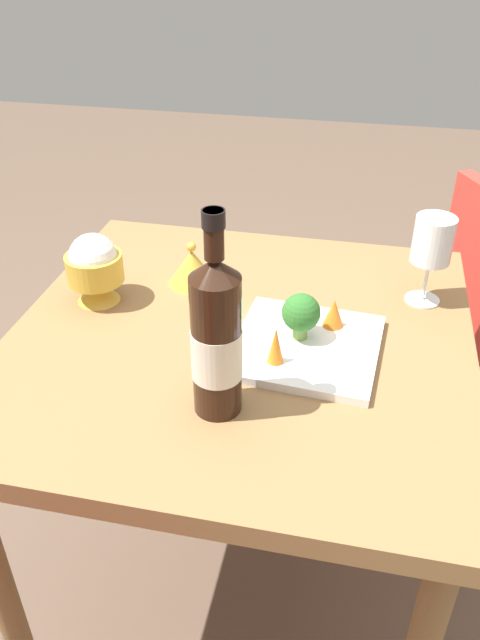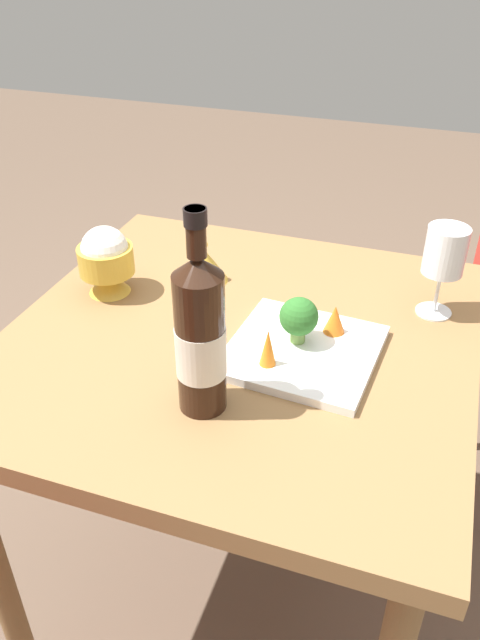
{
  "view_description": "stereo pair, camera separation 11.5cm",
  "coord_description": "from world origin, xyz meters",
  "px_view_note": "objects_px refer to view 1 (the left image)",
  "views": [
    {
      "loc": [
        0.94,
        0.2,
        1.4
      ],
      "look_at": [
        0.0,
        0.0,
        0.77
      ],
      "focal_mm": 35.59,
      "sensor_mm": 36.0,
      "label": 1
    },
    {
      "loc": [
        0.91,
        0.31,
        1.4
      ],
      "look_at": [
        0.0,
        0.0,
        0.77
      ],
      "focal_mm": 35.59,
      "sensor_mm": 36.0,
      "label": 2
    }
  ],
  "objects_px": {
    "rice_bowl": "(95,267)",
    "rice_bowl_lid": "(192,266)",
    "broccoli_floret": "(301,314)",
    "carrot_garnish_right": "(276,345)",
    "wine_bottle": "(216,338)",
    "wine_glass": "(433,242)",
    "serving_plate": "(306,346)",
    "carrot_garnish_left": "(334,313)"
  },
  "relations": [
    {
      "from": "rice_bowl",
      "to": "carrot_garnish_left",
      "type": "bearing_deg",
      "value": 87.8
    },
    {
      "from": "wine_bottle",
      "to": "serving_plate",
      "type": "relative_size",
      "value": 1.24
    },
    {
      "from": "wine_bottle",
      "to": "carrot_garnish_right",
      "type": "xyz_separation_m",
      "value": [
        -0.11,
        0.07,
        -0.08
      ]
    },
    {
      "from": "wine_bottle",
      "to": "carrot_garnish_right",
      "type": "relative_size",
      "value": 4.93
    },
    {
      "from": "wine_glass",
      "to": "broccoli_floret",
      "type": "distance_m",
      "value": 0.3
    },
    {
      "from": "wine_glass",
      "to": "carrot_garnish_right",
      "type": "distance_m",
      "value": 0.38
    },
    {
      "from": "rice_bowl",
      "to": "broccoli_floret",
      "type": "xyz_separation_m",
      "value": [
        0.07,
        0.41,
        -0.01
      ]
    },
    {
      "from": "wine_bottle",
      "to": "wine_glass",
      "type": "height_order",
      "value": "wine_bottle"
    },
    {
      "from": "carrot_garnish_right",
      "to": "rice_bowl_lid",
      "type": "bearing_deg",
      "value": -139.65
    },
    {
      "from": "rice_bowl",
      "to": "rice_bowl_lid",
      "type": "xyz_separation_m",
      "value": [
        -0.11,
        0.16,
        -0.04
      ]
    },
    {
      "from": "wine_glass",
      "to": "carrot_garnish_left",
      "type": "height_order",
      "value": "wine_glass"
    },
    {
      "from": "wine_bottle",
      "to": "wine_glass",
      "type": "bearing_deg",
      "value": 140.76
    },
    {
      "from": "broccoli_floret",
      "to": "rice_bowl_lid",
      "type": "bearing_deg",
      "value": -125.15
    },
    {
      "from": "wine_bottle",
      "to": "rice_bowl_lid",
      "type": "xyz_separation_m",
      "value": [
        -0.37,
        -0.14,
        -0.09
      ]
    },
    {
      "from": "wine_glass",
      "to": "wine_bottle",
      "type": "bearing_deg",
      "value": -39.24
    },
    {
      "from": "rice_bowl",
      "to": "serving_plate",
      "type": "relative_size",
      "value": 0.53
    },
    {
      "from": "wine_glass",
      "to": "rice_bowl_lid",
      "type": "distance_m",
      "value": 0.47
    },
    {
      "from": "wine_glass",
      "to": "serving_plate",
      "type": "xyz_separation_m",
      "value": [
        0.21,
        -0.21,
        -0.12
      ]
    },
    {
      "from": "broccoli_floret",
      "to": "serving_plate",
      "type": "bearing_deg",
      "value": 43.25
    },
    {
      "from": "serving_plate",
      "to": "carrot_garnish_left",
      "type": "relative_size",
      "value": 5.04
    },
    {
      "from": "rice_bowl_lid",
      "to": "broccoli_floret",
      "type": "distance_m",
      "value": 0.3
    },
    {
      "from": "broccoli_floret",
      "to": "rice_bowl",
      "type": "bearing_deg",
      "value": -99.38
    },
    {
      "from": "rice_bowl",
      "to": "broccoli_floret",
      "type": "bearing_deg",
      "value": 80.62
    },
    {
      "from": "rice_bowl",
      "to": "rice_bowl_lid",
      "type": "height_order",
      "value": "rice_bowl"
    },
    {
      "from": "rice_bowl",
      "to": "carrot_garnish_right",
      "type": "bearing_deg",
      "value": 68.71
    },
    {
      "from": "wine_bottle",
      "to": "carrot_garnish_left",
      "type": "relative_size",
      "value": 6.23
    },
    {
      "from": "wine_bottle",
      "to": "wine_glass",
      "type": "relative_size",
      "value": 1.86
    },
    {
      "from": "wine_bottle",
      "to": "rice_bowl",
      "type": "distance_m",
      "value": 0.41
    },
    {
      "from": "serving_plate",
      "to": "carrot_garnish_right",
      "type": "xyz_separation_m",
      "value": [
        0.07,
        -0.04,
        0.04
      ]
    },
    {
      "from": "carrot_garnish_left",
      "to": "carrot_garnish_right",
      "type": "distance_m",
      "value": 0.16
    },
    {
      "from": "rice_bowl_lid",
      "to": "carrot_garnish_right",
      "type": "relative_size",
      "value": 1.48
    },
    {
      "from": "carrot_garnish_left",
      "to": "rice_bowl",
      "type": "bearing_deg",
      "value": -92.2
    },
    {
      "from": "rice_bowl",
      "to": "wine_bottle",
      "type": "bearing_deg",
      "value": 49.68
    },
    {
      "from": "wine_bottle",
      "to": "serving_plate",
      "type": "height_order",
      "value": "wine_bottle"
    },
    {
      "from": "rice_bowl",
      "to": "broccoli_floret",
      "type": "relative_size",
      "value": 1.65
    },
    {
      "from": "wine_glass",
      "to": "serving_plate",
      "type": "relative_size",
      "value": 0.67
    },
    {
      "from": "wine_bottle",
      "to": "rice_bowl_lid",
      "type": "distance_m",
      "value": 0.41
    },
    {
      "from": "carrot_garnish_right",
      "to": "wine_bottle",
      "type": "bearing_deg",
      "value": -32.1
    },
    {
      "from": "serving_plate",
      "to": "carrot_garnish_right",
      "type": "height_order",
      "value": "carrot_garnish_right"
    },
    {
      "from": "broccoli_floret",
      "to": "carrot_garnish_right",
      "type": "relative_size",
      "value": 1.27
    },
    {
      "from": "wine_bottle",
      "to": "broccoli_floret",
      "type": "bearing_deg",
      "value": 152.21
    },
    {
      "from": "rice_bowl",
      "to": "carrot_garnish_right",
      "type": "height_order",
      "value": "rice_bowl"
    }
  ]
}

